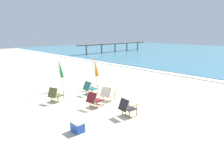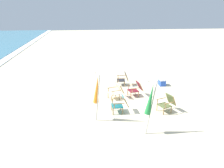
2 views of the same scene
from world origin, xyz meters
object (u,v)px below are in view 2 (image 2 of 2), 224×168
object	(u,v)px
beach_chair_back_left	(117,91)
beach_chair_back_right	(136,88)
cooler_box	(162,82)
beach_chair_front_left	(121,103)
umbrella_furled_orange	(97,90)
umbrella_furled_green	(150,100)
beach_chair_far_center	(123,79)
beach_chair_front_right	(167,102)

from	to	relation	value
beach_chair_back_left	beach_chair_back_right	world-z (taller)	beach_chair_back_left
beach_chair_back_right	cooler_box	xyz separation A→B (m)	(1.47, -1.97, -0.22)
beach_chair_front_left	beach_chair_back_left	bearing A→B (deg)	-1.62
umbrella_furled_orange	umbrella_furled_green	size ratio (longest dim) A/B	1.00
beach_chair_back_left	beach_chair_far_center	bearing A→B (deg)	-19.53
beach_chair_front_right	beach_chair_far_center	bearing A→B (deg)	19.46
beach_chair_front_right	beach_chair_far_center	distance (m)	4.02
cooler_box	beach_chair_back_left	bearing A→B (deg)	119.17
beach_chair_back_right	cooler_box	size ratio (longest dim) A/B	1.69
beach_chair_back_left	beach_chair_front_left	xyz separation A→B (m)	(-1.58, 0.04, -0.00)
beach_chair_back_right	beach_chair_front_right	bearing A→B (deg)	-154.14
umbrella_furled_green	beach_chair_front_left	bearing A→B (deg)	21.02
beach_chair_front_right	cooler_box	size ratio (longest dim) A/B	1.75
beach_chair_front_right	umbrella_furled_orange	size ratio (longest dim) A/B	0.41
beach_chair_front_right	cooler_box	world-z (taller)	beach_chair_front_right
beach_chair_far_center	cooler_box	distance (m)	2.37
beach_chair_front_right	umbrella_furled_green	xyz separation A→B (m)	(-1.74, 1.36, 0.95)
beach_chair_back_right	cooler_box	distance (m)	2.47
umbrella_furled_green	umbrella_furled_orange	bearing A→B (deg)	57.09
beach_chair_back_right	beach_chair_front_right	size ratio (longest dim) A/B	0.97
beach_chair_back_right	umbrella_furled_green	xyz separation A→B (m)	(-3.74, 0.39, 0.95)
beach_chair_back_left	umbrella_furled_green	world-z (taller)	umbrella_furled_green
beach_chair_front_right	beach_chair_front_left	world-z (taller)	beach_chair_front_right
beach_chair_back_left	umbrella_furled_green	xyz separation A→B (m)	(-3.50, -0.69, 0.95)
beach_chair_back_left	beach_chair_front_left	bearing A→B (deg)	178.38
beach_chair_front_left	umbrella_furled_green	bearing A→B (deg)	-158.98
beach_chair_front_right	umbrella_furled_green	world-z (taller)	umbrella_furled_green
beach_chair_back_left	beach_chair_front_right	distance (m)	2.71
beach_chair_back_right	beach_chair_front_left	world-z (taller)	same
beach_chair_far_center	beach_chair_back_left	bearing A→B (deg)	160.47
beach_chair_front_right	beach_chair_far_center	xyz separation A→B (m)	(3.79, 1.34, 0.00)
beach_chair_front_right	umbrella_furled_green	size ratio (longest dim) A/B	0.41
beach_chair_far_center	beach_chair_front_left	size ratio (longest dim) A/B	1.03
beach_chair_far_center	umbrella_furled_orange	xyz separation A→B (m)	(-4.34, 1.86, 0.95)
beach_chair_back_right	cooler_box	world-z (taller)	beach_chair_back_right
beach_chair_back_left	umbrella_furled_orange	world-z (taller)	umbrella_furled_orange
beach_chair_back_left	beach_chair_back_right	xyz separation A→B (m)	(0.24, -1.08, -0.00)
umbrella_furled_green	cooler_box	world-z (taller)	umbrella_furled_green
umbrella_furled_orange	beach_chair_front_right	bearing A→B (deg)	-80.20
beach_chair_front_right	cooler_box	xyz separation A→B (m)	(3.47, -1.00, -0.23)
umbrella_furled_orange	cooler_box	world-z (taller)	umbrella_furled_orange
beach_chair_back_right	beach_chair_front_right	distance (m)	2.23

